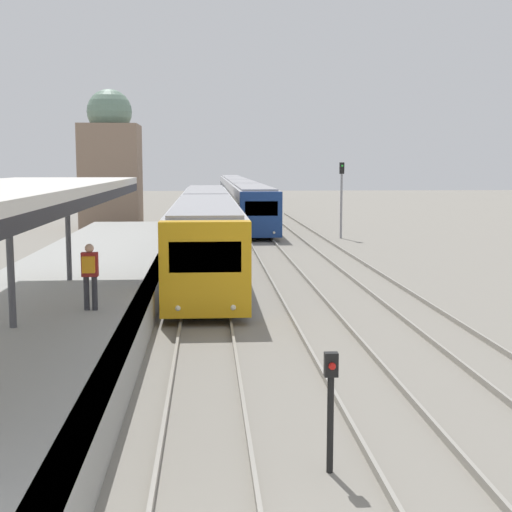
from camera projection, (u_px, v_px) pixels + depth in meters
name	position (u px, v px, depth m)	size (l,w,h in m)	color
platform_canopy	(9.00, 190.00, 15.50)	(4.00, 16.51, 3.19)	beige
person_on_platform	(90.00, 271.00, 17.63)	(0.40, 0.40, 1.66)	#2D2D33
train_near	(206.00, 222.00, 35.65)	(2.61, 31.86, 3.11)	gold
train_far	(238.00, 193.00, 72.11)	(2.52, 60.99, 3.10)	navy
signal_post_near	(331.00, 399.00, 10.50)	(0.20, 0.21, 1.84)	black
signal_mast_far	(342.00, 190.00, 44.09)	(0.28, 0.29, 4.70)	gray
distant_domed_building	(111.00, 164.00, 50.64)	(4.11, 4.11, 9.84)	#89705B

